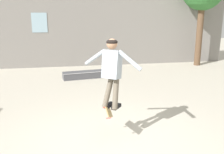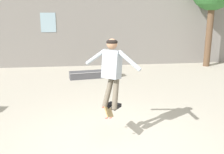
% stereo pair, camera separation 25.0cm
% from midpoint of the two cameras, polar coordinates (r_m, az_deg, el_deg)
% --- Properties ---
extents(ground_plane, '(40.00, 40.00, 0.00)m').
position_cam_midpoint_polar(ground_plane, '(5.16, -1.20, -14.95)').
color(ground_plane, beige).
extents(building_backdrop, '(15.54, 0.52, 5.95)m').
position_cam_midpoint_polar(building_backdrop, '(12.49, -7.43, 14.04)').
color(building_backdrop, gray).
rests_on(building_backdrop, ground_plane).
extents(skate_ledge, '(2.07, 0.74, 0.28)m').
position_cam_midpoint_polar(skate_ledge, '(10.13, -6.14, 0.58)').
color(skate_ledge, '#4C4C51').
rests_on(skate_ledge, ground_plane).
extents(skater, '(1.04, 0.87, 1.42)m').
position_cam_midpoint_polar(skater, '(4.92, -1.45, 2.15)').
color(skater, '#9EA8B2').
extents(skateboard_flipping, '(0.31, 0.86, 0.52)m').
position_cam_midpoint_polar(skateboard_flipping, '(5.18, -2.05, -8.09)').
color(skateboard_flipping, '#AD894C').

